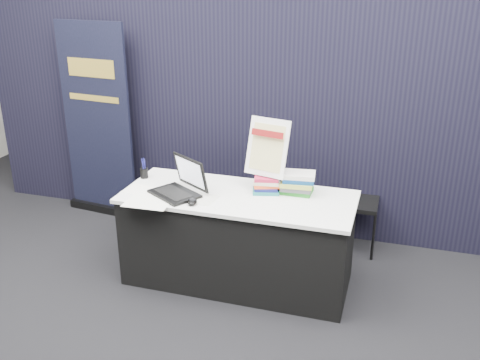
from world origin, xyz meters
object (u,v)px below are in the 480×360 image
at_px(display_table, 238,238).
at_px(info_sign, 267,148).
at_px(book_stack_short, 297,183).
at_px(stacking_chair, 356,196).
at_px(pullup_banner, 98,133).
at_px(book_stack_tall, 266,184).
at_px(laptop, 177,185).

xyz_separation_m(display_table, info_sign, (0.19, 0.16, 0.72)).
height_order(book_stack_short, info_sign, info_sign).
bearing_deg(book_stack_short, stacking_chair, 60.09).
bearing_deg(pullup_banner, book_stack_tall, -14.34).
height_order(display_table, stacking_chair, stacking_chair).
height_order(display_table, book_stack_short, book_stack_short).
height_order(display_table, pullup_banner, pullup_banner).
distance_m(laptop, info_sign, 0.76).
height_order(laptop, book_stack_tall, laptop).
relative_size(info_sign, stacking_chair, 0.52).
xyz_separation_m(book_stack_tall, book_stack_short, (0.24, 0.05, 0.02)).
bearing_deg(laptop, info_sign, 53.14).
distance_m(display_table, laptop, 0.65).
bearing_deg(laptop, book_stack_short, 48.66).
relative_size(laptop, pullup_banner, 0.24).
bearing_deg(display_table, pullup_banner, 153.55).
xyz_separation_m(book_stack_tall, stacking_chair, (0.65, 0.75, -0.33)).
relative_size(laptop, stacking_chair, 0.53).
height_order(book_stack_short, pullup_banner, pullup_banner).
bearing_deg(laptop, pullup_banner, 174.72).
relative_size(display_table, stacking_chair, 2.05).
bearing_deg(book_stack_short, info_sign, -176.26).
xyz_separation_m(pullup_banner, stacking_chair, (2.57, 0.02, -0.37)).
relative_size(laptop, info_sign, 1.02).
xyz_separation_m(book_stack_short, stacking_chair, (0.40, 0.70, -0.35)).
xyz_separation_m(laptop, book_stack_short, (0.90, 0.27, 0.02)).
bearing_deg(book_stack_tall, book_stack_short, 10.85).
relative_size(display_table, book_stack_short, 7.25).
xyz_separation_m(book_stack_tall, pullup_banner, (-1.92, 0.74, 0.04)).
bearing_deg(book_stack_short, book_stack_tall, -169.15).
bearing_deg(stacking_chair, laptop, -143.37).
bearing_deg(display_table, book_stack_short, 22.04).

